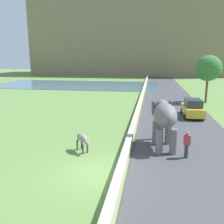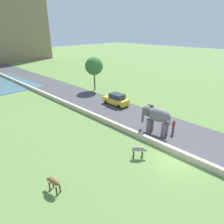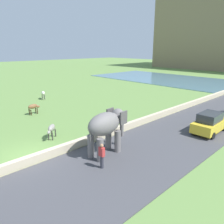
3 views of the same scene
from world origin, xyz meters
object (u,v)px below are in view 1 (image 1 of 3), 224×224
person_beside_elephant (187,144)px  car_yellow (192,108)px  elephant (164,117)px  cow_grey (82,139)px

person_beside_elephant → car_yellow: 10.66m
person_beside_elephant → car_yellow: bearing=79.5°
elephant → cow_grey: elephant is taller
person_beside_elephant → cow_grey: bearing=179.4°
elephant → cow_grey: (-4.96, -1.46, -1.20)m
elephant → car_yellow: elephant is taller
person_beside_elephant → cow_grey: person_beside_elephant is taller
elephant → car_yellow: bearing=70.5°
car_yellow → elephant: bearing=-109.5°
car_yellow → cow_grey: bearing=-128.0°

